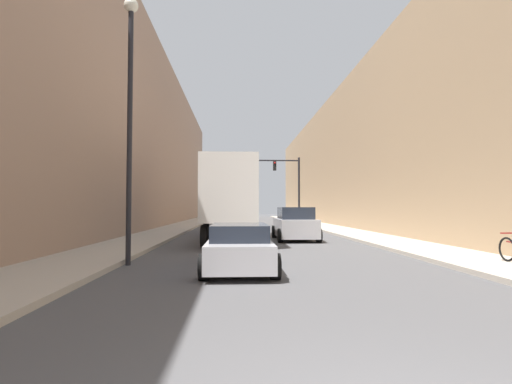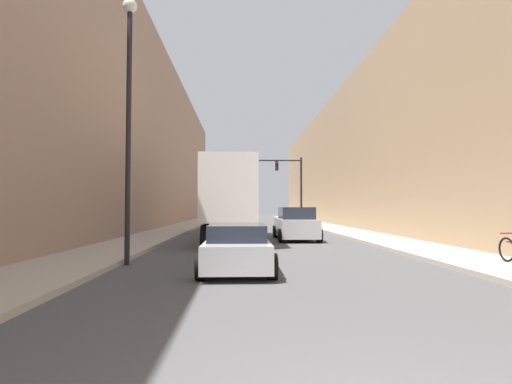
# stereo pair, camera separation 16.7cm
# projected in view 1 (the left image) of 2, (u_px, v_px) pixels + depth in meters

# --- Properties ---
(sidewalk_right) EXTENTS (2.85, 80.00, 0.15)m
(sidewalk_right) POSITION_uv_depth(u_px,v_px,m) (328.00, 228.00, 32.72)
(sidewalk_right) COLOR #B2A899
(sidewalk_right) RESTS_ON ground
(sidewalk_left) EXTENTS (2.85, 80.00, 0.15)m
(sidewalk_left) POSITION_uv_depth(u_px,v_px,m) (176.00, 228.00, 32.13)
(sidewalk_left) COLOR #B2A899
(sidewalk_left) RESTS_ON ground
(building_right) EXTENTS (6.00, 80.00, 12.38)m
(building_right) POSITION_uv_depth(u_px,v_px,m) (380.00, 154.00, 33.17)
(building_right) COLOR tan
(building_right) RESTS_ON ground
(building_left) EXTENTS (6.00, 80.00, 15.32)m
(building_left) POSITION_uv_depth(u_px,v_px,m) (122.00, 134.00, 32.21)
(building_left) COLOR #997A66
(building_left) RESTS_ON ground
(semi_truck) EXTENTS (2.46, 12.75, 4.01)m
(semi_truck) POSITION_uv_depth(u_px,v_px,m) (231.00, 198.00, 22.34)
(semi_truck) COLOR silver
(semi_truck) RESTS_ON ground
(sedan_car) EXTENTS (1.97, 4.39, 1.29)m
(sedan_car) POSITION_uv_depth(u_px,v_px,m) (239.00, 247.00, 11.18)
(sedan_car) COLOR #B7B7BC
(sedan_car) RESTS_ON ground
(suv_car) EXTENTS (2.16, 4.51, 1.76)m
(suv_car) POSITION_uv_depth(u_px,v_px,m) (295.00, 224.00, 21.36)
(suv_car) COLOR #B7B7BC
(suv_car) RESTS_ON ground
(traffic_signal_gantry) EXTENTS (7.08, 0.35, 6.51)m
(traffic_signal_gantry) POSITION_uv_depth(u_px,v_px,m) (281.00, 178.00, 37.95)
(traffic_signal_gantry) COLOR black
(traffic_signal_gantry) RESTS_ON ground
(street_lamp) EXTENTS (0.44, 0.44, 8.24)m
(street_lamp) POSITION_uv_depth(u_px,v_px,m) (130.00, 97.00, 12.26)
(street_lamp) COLOR black
(street_lamp) RESTS_ON ground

